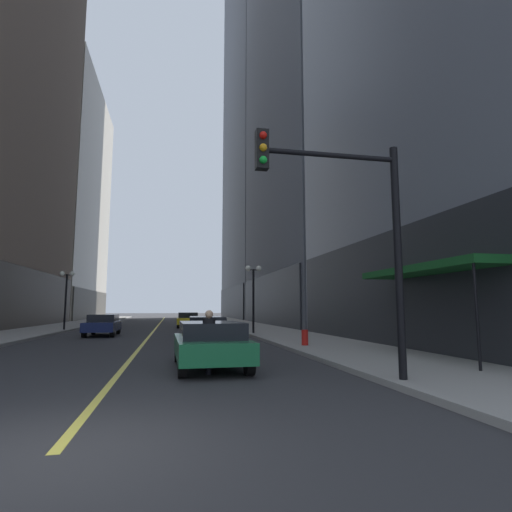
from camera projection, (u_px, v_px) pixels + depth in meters
The scene contains 16 objects.
ground_plane at pixel (158, 326), 38.87m from camera, with size 200.00×200.00×0.00m, color #2D2D30.
sidewalk_left at pixel (64, 326), 37.26m from camera, with size 4.50×78.00×0.15m, color gray.
sidewalk_right at pixel (243, 325), 40.51m from camera, with size 4.50×78.00×0.15m, color gray.
lane_centre_stripe at pixel (158, 326), 38.87m from camera, with size 0.16×70.00×0.01m, color #E5D64C.
building_left_far at pixel (47, 200), 61.96m from camera, with size 14.52×26.00×35.90m.
building_right_far at pixel (275, 59), 72.42m from camera, with size 15.21×26.00×90.90m.
storefront_awning_right at pixel (427, 270), 13.76m from camera, with size 1.60×6.37×3.12m.
car_green at pixel (210, 343), 11.86m from camera, with size 2.02×4.55×1.32m.
car_black at pixel (207, 329), 19.19m from camera, with size 2.03×4.85×1.32m.
car_navy at pixel (103, 324), 25.61m from camera, with size 1.84×4.49×1.32m.
car_yellow at pixel (188, 319), 36.32m from camera, with size 1.98×4.63×1.32m.
pedestrian_in_black_coat at pixel (209, 337), 10.92m from camera, with size 0.35×0.35×1.66m.
traffic_light_near_right at pixel (354, 218), 9.32m from camera, with size 3.43×0.35×5.65m.
street_lamp_left_far at pixel (66, 287), 30.39m from camera, with size 1.06×0.36×4.43m.
street_lamp_right_mid at pixel (253, 284), 26.32m from camera, with size 1.06×0.36×4.43m.
fire_hydrant_right at pixel (305, 339), 17.44m from camera, with size 0.28×0.28×0.80m, color red.
Camera 1 is at (1.34, -5.47, 1.72)m, focal length 28.83 mm.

